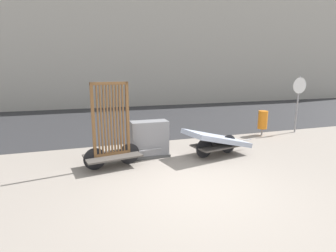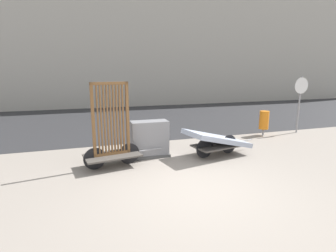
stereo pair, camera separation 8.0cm
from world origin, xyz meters
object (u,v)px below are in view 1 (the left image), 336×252
Objects in this scene: trash_bin at (263,120)px; sign_post at (298,95)px; bike_cart_with_bedframe at (112,139)px; utility_cabinet at (149,140)px; bike_cart_with_mattress at (217,140)px.

sign_post is (1.57, -0.01, 0.88)m from trash_bin.
bike_cart_with_bedframe reaches higher than utility_cabinet.
trash_bin is 1.80m from sign_post.
sign_post is (6.28, 1.14, 0.99)m from utility_cabinet.
sign_post is at bearing 8.63° from bike_cart_with_mattress.
sign_post is (4.40, 1.63, 1.01)m from bike_cart_with_mattress.
utility_cabinet is at bearing -169.75° from sign_post.
sign_post reaches higher than bike_cart_with_mattress.
bike_cart_with_mattress is at bearing -149.85° from trash_bin.
bike_cart_with_mattress is 2.56× the size of trash_bin.
bike_cart_with_bedframe is 0.97× the size of sign_post.
trash_bin is (2.83, 1.64, 0.13)m from bike_cart_with_mattress.
trash_bin is at bearing 6.06° from bike_cart_with_bedframe.
sign_post reaches higher than utility_cabinet.
bike_cart_with_bedframe is at bearing 168.25° from bike_cart_with_mattress.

